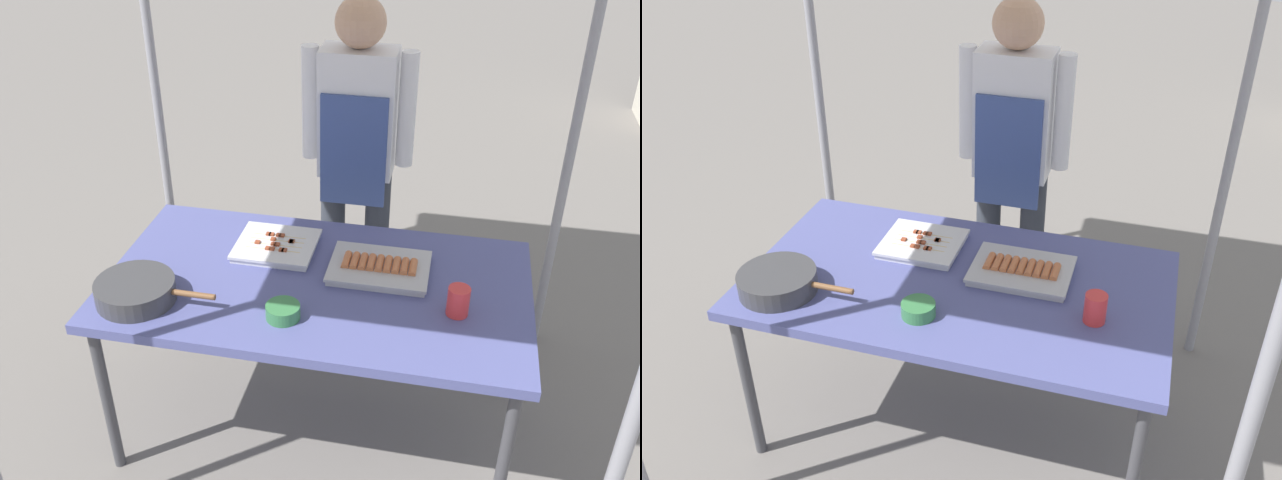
{
  "view_description": "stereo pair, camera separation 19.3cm",
  "coord_description": "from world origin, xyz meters",
  "views": [
    {
      "loc": [
        0.46,
        -2.13,
        2.26
      ],
      "look_at": [
        0.0,
        0.05,
        0.9
      ],
      "focal_mm": 39.14,
      "sensor_mm": 36.0,
      "label": 1
    },
    {
      "loc": [
        0.65,
        -2.09,
        2.26
      ],
      "look_at": [
        0.0,
        0.05,
        0.9
      ],
      "focal_mm": 39.14,
      "sensor_mm": 36.0,
      "label": 2
    }
  ],
  "objects": [
    {
      "name": "ground_plane",
      "position": [
        0.0,
        0.0,
        0.0
      ],
      "size": [
        18.0,
        18.0,
        0.0
      ],
      "primitive_type": "plane",
      "color": "#66605B"
    },
    {
      "name": "vendor_woman",
      "position": [
        0.01,
        0.82,
        0.97
      ],
      "size": [
        0.52,
        0.23,
        1.63
      ],
      "rotation": [
        0.0,
        0.0,
        3.14
      ],
      "color": "#333842",
      "rests_on": "ground"
    },
    {
      "name": "tray_meat_skewers",
      "position": [
        -0.21,
        0.18,
        0.77
      ],
      "size": [
        0.32,
        0.29,
        0.04
      ],
      "color": "silver",
      "rests_on": "stall_table"
    },
    {
      "name": "tray_grilled_sausages",
      "position": [
        0.22,
        0.11,
        0.77
      ],
      "size": [
        0.38,
        0.29,
        0.05
      ],
      "color": "#ADADB2",
      "rests_on": "stall_table"
    },
    {
      "name": "drink_cup_near_edge",
      "position": [
        0.53,
        -0.1,
        0.8
      ],
      "size": [
        0.08,
        0.08,
        0.11
      ],
      "primitive_type": "cylinder",
      "color": "red",
      "rests_on": "stall_table"
    },
    {
      "name": "stall_table",
      "position": [
        0.0,
        0.0,
        0.7
      ],
      "size": [
        1.6,
        0.9,
        0.75
      ],
      "color": "#4C518C",
      "rests_on": "ground"
    },
    {
      "name": "condiment_bowl",
      "position": [
        -0.07,
        -0.25,
        0.78
      ],
      "size": [
        0.12,
        0.12,
        0.05
      ],
      "primitive_type": "cylinder",
      "color": "#33723F",
      "rests_on": "stall_table"
    },
    {
      "name": "cooking_wok",
      "position": [
        -0.62,
        -0.26,
        0.79
      ],
      "size": [
        0.45,
        0.29,
        0.08
      ],
      "color": "#38383A",
      "rests_on": "stall_table"
    }
  ]
}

